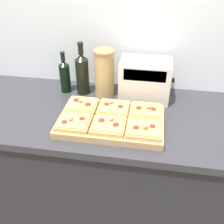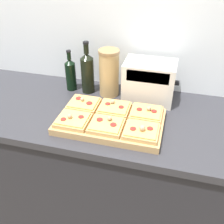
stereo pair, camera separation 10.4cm
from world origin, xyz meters
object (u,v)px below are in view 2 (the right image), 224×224
at_px(olive_oil_bottle, 71,74).
at_px(wine_bottle, 87,72).
at_px(toaster_oven, 149,81).
at_px(cutting_board, 110,121).
at_px(grain_jar_tall, 109,73).

xyz_separation_m(olive_oil_bottle, wine_bottle, (0.11, -0.00, 0.03)).
bearing_deg(toaster_oven, wine_bottle, 179.87).
bearing_deg(wine_bottle, cutting_board, -53.29).
height_order(olive_oil_bottle, toaster_oven, olive_oil_bottle).
distance_m(wine_bottle, toaster_oven, 0.36).
height_order(cutting_board, toaster_oven, toaster_oven).
bearing_deg(toaster_oven, grain_jar_tall, 179.79).
height_order(olive_oil_bottle, wine_bottle, wine_bottle).
bearing_deg(toaster_oven, olive_oil_bottle, 179.90).
distance_m(grain_jar_tall, toaster_oven, 0.23).
height_order(wine_bottle, toaster_oven, wine_bottle).
xyz_separation_m(olive_oil_bottle, grain_jar_tall, (0.24, 0.00, 0.04)).
relative_size(cutting_board, toaster_oven, 1.72).
bearing_deg(grain_jar_tall, olive_oil_bottle, 180.00).
distance_m(olive_oil_bottle, grain_jar_tall, 0.24).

